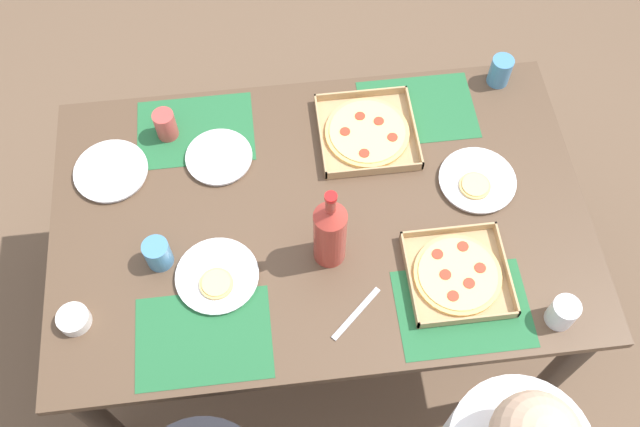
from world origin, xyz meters
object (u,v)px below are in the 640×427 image
at_px(cup_spare, 500,71).
at_px(condiment_bowl, 74,319).
at_px(cup_clear_left, 166,125).
at_px(pizza_box_corner_right, 458,275).
at_px(pizza_box_edge_far, 367,133).
at_px(plate_middle, 219,157).
at_px(cup_clear_right, 158,254).
at_px(plate_near_right, 111,171).
at_px(soda_bottle, 330,232).
at_px(cup_red, 563,313).
at_px(plate_far_left, 477,181).
at_px(plate_near_left, 217,277).

distance_m(cup_spare, condiment_bowl, 1.48).
bearing_deg(cup_clear_left, pizza_box_corner_right, 143.82).
xyz_separation_m(pizza_box_edge_far, cup_clear_left, (0.61, -0.07, 0.04)).
relative_size(pizza_box_edge_far, plate_middle, 1.46).
bearing_deg(cup_clear_right, pizza_box_corner_right, 169.96).
relative_size(plate_middle, plate_near_right, 0.91).
relative_size(pizza_box_corner_right, cup_clear_right, 3.05).
bearing_deg(soda_bottle, pizza_box_edge_far, -112.98).
bearing_deg(pizza_box_corner_right, pizza_box_edge_far, -70.63).
height_order(plate_middle, cup_red, cup_red).
bearing_deg(cup_clear_left, plate_far_left, 162.64).
bearing_deg(plate_near_left, soda_bottle, -172.98).
height_order(plate_far_left, cup_clear_right, cup_clear_right).
relative_size(plate_near_left, cup_spare, 2.32).
relative_size(plate_near_right, soda_bottle, 0.69).
distance_m(plate_near_left, soda_bottle, 0.34).
relative_size(cup_clear_left, cup_clear_right, 1.09).
relative_size(cup_clear_right, condiment_bowl, 1.04).
bearing_deg(plate_middle, cup_clear_right, 60.93).
xyz_separation_m(plate_far_left, cup_clear_left, (0.91, -0.28, 0.04)).
distance_m(cup_red, cup_clear_left, 1.26).
bearing_deg(plate_middle, plate_near_right, 2.21).
xyz_separation_m(plate_near_left, cup_spare, (-0.93, -0.59, 0.04)).
distance_m(soda_bottle, cup_clear_right, 0.48).
xyz_separation_m(pizza_box_edge_far, soda_bottle, (0.17, 0.39, 0.12)).
bearing_deg(cup_clear_left, plate_near_left, 104.30).
distance_m(plate_near_right, cup_spare, 1.25).
bearing_deg(soda_bottle, plate_far_left, -158.67).
bearing_deg(condiment_bowl, plate_far_left, -165.41).
distance_m(pizza_box_edge_far, soda_bottle, 0.44).
relative_size(plate_near_right, plate_far_left, 0.96).
height_order(soda_bottle, cup_clear_right, soda_bottle).
relative_size(plate_near_left, condiment_bowl, 2.65).
xyz_separation_m(pizza_box_corner_right, plate_far_left, (-0.12, -0.29, -0.00)).
bearing_deg(cup_clear_left, soda_bottle, 133.73).
height_order(soda_bottle, cup_clear_left, soda_bottle).
xyz_separation_m(pizza_box_corner_right, plate_near_right, (0.96, -0.45, -0.00)).
bearing_deg(plate_far_left, cup_red, 105.38).
xyz_separation_m(plate_near_left, soda_bottle, (-0.32, -0.04, 0.12)).
relative_size(cup_red, cup_clear_left, 0.90).
xyz_separation_m(soda_bottle, condiment_bowl, (0.70, 0.12, -0.11)).
xyz_separation_m(plate_near_left, cup_clear_left, (0.13, -0.50, 0.04)).
distance_m(pizza_box_edge_far, cup_clear_right, 0.73).
bearing_deg(plate_middle, pizza_box_corner_right, 143.73).
xyz_separation_m(plate_near_left, plate_near_right, (0.30, -0.38, -0.00)).
bearing_deg(cup_red, plate_near_right, -26.75).
bearing_deg(cup_clear_left, pizza_box_edge_far, 173.10).
relative_size(plate_near_right, cup_clear_right, 2.45).
distance_m(pizza_box_edge_far, plate_near_right, 0.78).
xyz_separation_m(cup_spare, condiment_bowl, (1.32, 0.68, -0.03)).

